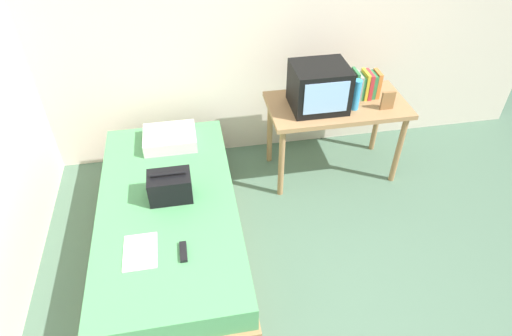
# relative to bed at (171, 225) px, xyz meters

# --- Properties ---
(ground_plane) EXTENTS (8.00, 8.00, 0.00)m
(ground_plane) POSITION_rel_bed_xyz_m (0.95, -0.78, -0.23)
(ground_plane) COLOR #4C6B56
(wall_back) EXTENTS (5.20, 0.10, 2.60)m
(wall_back) POSITION_rel_bed_xyz_m (0.95, 1.22, 1.07)
(wall_back) COLOR beige
(wall_back) RESTS_ON ground
(bed) EXTENTS (1.00, 2.00, 0.47)m
(bed) POSITION_rel_bed_xyz_m (0.00, 0.00, 0.00)
(bed) COLOR #9E754C
(bed) RESTS_ON ground
(desk) EXTENTS (1.16, 0.60, 0.72)m
(desk) POSITION_rel_bed_xyz_m (1.46, 0.67, 0.40)
(desk) COLOR #9E754C
(desk) RESTS_ON ground
(tv) EXTENTS (0.44, 0.39, 0.36)m
(tv) POSITION_rel_bed_xyz_m (1.27, 0.65, 0.67)
(tv) COLOR black
(tv) RESTS_ON desk
(water_bottle) EXTENTS (0.07, 0.07, 0.26)m
(water_bottle) POSITION_rel_bed_xyz_m (1.56, 0.57, 0.62)
(water_bottle) COLOR #3399DB
(water_bottle) RESTS_ON desk
(book_row) EXTENTS (0.23, 0.16, 0.25)m
(book_row) POSITION_rel_bed_xyz_m (1.71, 0.74, 0.60)
(book_row) COLOR #337F47
(book_row) RESTS_ON desk
(picture_frame) EXTENTS (0.11, 0.02, 0.16)m
(picture_frame) POSITION_rel_bed_xyz_m (1.82, 0.52, 0.57)
(picture_frame) COLOR olive
(picture_frame) RESTS_ON desk
(pillow) EXTENTS (0.43, 0.34, 0.11)m
(pillow) POSITION_rel_bed_xyz_m (0.05, 0.70, 0.29)
(pillow) COLOR silver
(pillow) RESTS_ON bed
(handbag) EXTENTS (0.30, 0.20, 0.22)m
(handbag) POSITION_rel_bed_xyz_m (0.04, 0.04, 0.34)
(handbag) COLOR black
(handbag) RESTS_ON bed
(magazine) EXTENTS (0.21, 0.29, 0.01)m
(magazine) POSITION_rel_bed_xyz_m (-0.17, -0.43, 0.24)
(magazine) COLOR white
(magazine) RESTS_ON bed
(remote_dark) EXTENTS (0.04, 0.16, 0.02)m
(remote_dark) POSITION_rel_bed_xyz_m (0.09, -0.48, 0.25)
(remote_dark) COLOR black
(remote_dark) RESTS_ON bed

